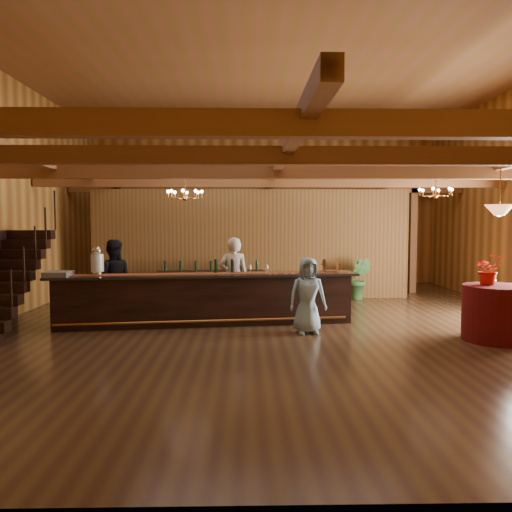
{
  "coord_description": "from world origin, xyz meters",
  "views": [
    {
      "loc": [
        -0.65,
        -10.71,
        2.2
      ],
      "look_at": [
        -0.41,
        0.42,
        1.42
      ],
      "focal_mm": 35.0,
      "sensor_mm": 36.0,
      "label": 1
    }
  ],
  "objects_px": {
    "raffle_drum": "(330,264)",
    "floor_plant": "(359,279)",
    "pendant_lamp": "(499,210)",
    "backbar_shelf": "(211,285)",
    "chandelier_right": "(436,192)",
    "round_table": "(496,313)",
    "staff_second": "(113,279)",
    "guest": "(308,295)",
    "beverage_dispenser": "(97,261)",
    "bartender": "(234,278)",
    "chandelier_left": "(185,194)",
    "tasting_bar": "(206,299)"
  },
  "relations": [
    {
      "from": "raffle_drum",
      "to": "floor_plant",
      "type": "height_order",
      "value": "raffle_drum"
    },
    {
      "from": "pendant_lamp",
      "to": "floor_plant",
      "type": "relative_size",
      "value": 0.76
    },
    {
      "from": "backbar_shelf",
      "to": "chandelier_right",
      "type": "relative_size",
      "value": 3.67
    },
    {
      "from": "round_table",
      "to": "floor_plant",
      "type": "height_order",
      "value": "floor_plant"
    },
    {
      "from": "staff_second",
      "to": "guest",
      "type": "xyz_separation_m",
      "value": [
        4.21,
        -1.59,
        -0.14
      ]
    },
    {
      "from": "chandelier_right",
      "to": "floor_plant",
      "type": "height_order",
      "value": "chandelier_right"
    },
    {
      "from": "beverage_dispenser",
      "to": "raffle_drum",
      "type": "relative_size",
      "value": 1.76
    },
    {
      "from": "raffle_drum",
      "to": "beverage_dispenser",
      "type": "bearing_deg",
      "value": -174.47
    },
    {
      "from": "bartender",
      "to": "floor_plant",
      "type": "bearing_deg",
      "value": -140.8
    },
    {
      "from": "raffle_drum",
      "to": "staff_second",
      "type": "relative_size",
      "value": 0.19
    },
    {
      "from": "raffle_drum",
      "to": "floor_plant",
      "type": "relative_size",
      "value": 0.29
    },
    {
      "from": "bartender",
      "to": "floor_plant",
      "type": "distance_m",
      "value": 4.3
    },
    {
      "from": "backbar_shelf",
      "to": "chandelier_left",
      "type": "xyz_separation_m",
      "value": [
        -0.42,
        -2.41,
        2.4
      ]
    },
    {
      "from": "floor_plant",
      "to": "staff_second",
      "type": "bearing_deg",
      "value": -157.34
    },
    {
      "from": "bartender",
      "to": "tasting_bar",
      "type": "bearing_deg",
      "value": 54.16
    },
    {
      "from": "tasting_bar",
      "to": "staff_second",
      "type": "relative_size",
      "value": 3.66
    },
    {
      "from": "floor_plant",
      "to": "beverage_dispenser",
      "type": "bearing_deg",
      "value": -150.81
    },
    {
      "from": "round_table",
      "to": "tasting_bar",
      "type": "bearing_deg",
      "value": 164.03
    },
    {
      "from": "chandelier_right",
      "to": "floor_plant",
      "type": "relative_size",
      "value": 0.68
    },
    {
      "from": "bartender",
      "to": "guest",
      "type": "relative_size",
      "value": 1.22
    },
    {
      "from": "chandelier_right",
      "to": "bartender",
      "type": "xyz_separation_m",
      "value": [
        -4.72,
        -0.36,
        -1.96
      ]
    },
    {
      "from": "bartender",
      "to": "guest",
      "type": "height_order",
      "value": "bartender"
    },
    {
      "from": "beverage_dispenser",
      "to": "floor_plant",
      "type": "height_order",
      "value": "beverage_dispenser"
    },
    {
      "from": "raffle_drum",
      "to": "round_table",
      "type": "relative_size",
      "value": 0.29
    },
    {
      "from": "chandelier_left",
      "to": "floor_plant",
      "type": "bearing_deg",
      "value": 28.1
    },
    {
      "from": "backbar_shelf",
      "to": "guest",
      "type": "bearing_deg",
      "value": -70.28
    },
    {
      "from": "tasting_bar",
      "to": "raffle_drum",
      "type": "relative_size",
      "value": 19.27
    },
    {
      "from": "tasting_bar",
      "to": "bartender",
      "type": "height_order",
      "value": "bartender"
    },
    {
      "from": "backbar_shelf",
      "to": "pendant_lamp",
      "type": "distance_m",
      "value": 7.63
    },
    {
      "from": "chandelier_left",
      "to": "staff_second",
      "type": "bearing_deg",
      "value": -174.74
    },
    {
      "from": "chandelier_left",
      "to": "staff_second",
      "type": "distance_m",
      "value": 2.52
    },
    {
      "from": "tasting_bar",
      "to": "guest",
      "type": "distance_m",
      "value": 2.25
    },
    {
      "from": "staff_second",
      "to": "beverage_dispenser",
      "type": "bearing_deg",
      "value": 75.39
    },
    {
      "from": "chandelier_right",
      "to": "backbar_shelf",
      "type": "bearing_deg",
      "value": 158.04
    },
    {
      "from": "chandelier_left",
      "to": "tasting_bar",
      "type": "bearing_deg",
      "value": -58.02
    },
    {
      "from": "bartender",
      "to": "chandelier_right",
      "type": "bearing_deg",
      "value": -173.02
    },
    {
      "from": "tasting_bar",
      "to": "pendant_lamp",
      "type": "relative_size",
      "value": 7.28
    },
    {
      "from": "bartender",
      "to": "staff_second",
      "type": "xyz_separation_m",
      "value": [
        -2.73,
        -0.02,
        -0.02
      ]
    },
    {
      "from": "guest",
      "to": "floor_plant",
      "type": "xyz_separation_m",
      "value": [
        1.96,
        4.17,
        -0.16
      ]
    },
    {
      "from": "beverage_dispenser",
      "to": "raffle_drum",
      "type": "xyz_separation_m",
      "value": [
        4.92,
        0.48,
        -0.11
      ]
    },
    {
      "from": "tasting_bar",
      "to": "raffle_drum",
      "type": "distance_m",
      "value": 2.8
    },
    {
      "from": "chandelier_left",
      "to": "chandelier_right",
      "type": "relative_size",
      "value": 1.0
    },
    {
      "from": "beverage_dispenser",
      "to": "pendant_lamp",
      "type": "bearing_deg",
      "value": -9.98
    },
    {
      "from": "raffle_drum",
      "to": "staff_second",
      "type": "distance_m",
      "value": 4.88
    },
    {
      "from": "raffle_drum",
      "to": "backbar_shelf",
      "type": "bearing_deg",
      "value": 133.19
    },
    {
      "from": "round_table",
      "to": "floor_plant",
      "type": "xyz_separation_m",
      "value": [
        -1.44,
        4.84,
        0.08
      ]
    },
    {
      "from": "backbar_shelf",
      "to": "staff_second",
      "type": "relative_size",
      "value": 1.64
    },
    {
      "from": "backbar_shelf",
      "to": "round_table",
      "type": "distance_m",
      "value": 7.37
    },
    {
      "from": "round_table",
      "to": "chandelier_right",
      "type": "height_order",
      "value": "chandelier_right"
    },
    {
      "from": "beverage_dispenser",
      "to": "chandelier_left",
      "type": "height_order",
      "value": "chandelier_left"
    }
  ]
}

